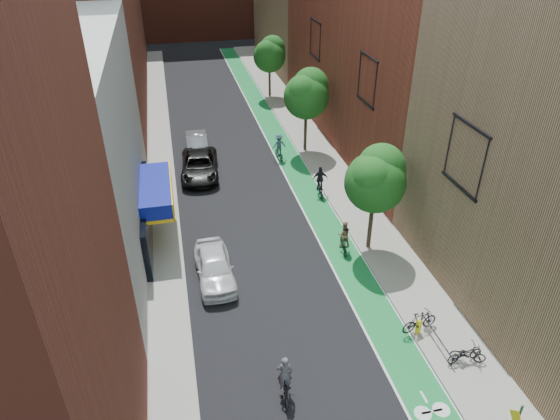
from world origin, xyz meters
TOP-DOWN VIEW (x-y plane):
  - ground at (0.00, 0.00)m, footprint 160.00×160.00m
  - bike_lane at (4.00, 26.00)m, footprint 2.00×68.00m
  - sidewalk_left at (-6.00, 26.00)m, footprint 2.00×68.00m
  - sidewalk_right at (6.50, 26.00)m, footprint 3.00×68.00m
  - building_left_white at (-11.00, 14.00)m, footprint 8.00×20.00m
  - building_right_mid_red at (12.00, 26.00)m, footprint 8.00×28.00m
  - tree_near at (5.65, 10.02)m, footprint 3.40×3.36m
  - tree_mid at (5.65, 24.02)m, footprint 3.55×3.53m
  - tree_far at (5.65, 38.02)m, footprint 3.30×3.25m
  - parked_car_white at (-3.44, 9.20)m, footprint 2.01×4.75m
  - parked_car_black at (-3.15, 21.57)m, footprint 3.13×5.96m
  - parked_car_silver at (-3.00, 25.47)m, footprint 1.78×4.80m
  - cyclist_lead at (-1.52, 1.08)m, footprint 0.96×1.99m
  - cyclist_lane_near at (4.10, 10.10)m, footprint 0.84×1.81m
  - cyclist_lane_mid at (4.70, 16.75)m, footprint 1.08×1.81m
  - cyclist_lane_far at (3.20, 23.00)m, footprint 1.21×1.73m
  - parked_bike_near at (6.62, 0.95)m, footprint 1.61×1.09m
  - parked_bike_mid at (5.40, 3.12)m, footprint 1.91×0.81m
  - parked_bike_far at (6.48, 0.98)m, footprint 1.71×0.70m
  - fire_hydrant at (5.30, 2.99)m, footprint 0.27×0.27m

SIDE VIEW (x-z plane):
  - ground at x=0.00m, z-range 0.00..0.00m
  - bike_lane at x=4.00m, z-range 0.00..0.01m
  - sidewalk_left at x=-6.00m, z-range 0.00..0.15m
  - sidewalk_right at x=6.50m, z-range 0.00..0.15m
  - parked_bike_near at x=6.62m, z-range 0.15..0.95m
  - fire_hydrant at x=5.30m, z-range 0.17..0.94m
  - parked_bike_far at x=6.48m, z-range 0.15..1.03m
  - cyclist_lead at x=-1.52m, z-range -0.35..1.74m
  - parked_bike_mid at x=5.40m, z-range 0.15..1.26m
  - parked_car_silver at x=-3.00m, z-range 0.00..1.57m
  - cyclist_lane_near at x=4.10m, z-range -0.17..1.76m
  - parked_car_black at x=-3.15m, z-range 0.00..1.60m
  - parked_car_white at x=-3.44m, z-range 0.00..1.60m
  - cyclist_lane_mid at x=4.70m, z-range -0.25..1.86m
  - cyclist_lane_far at x=3.20m, z-range -0.10..1.99m
  - tree_far at x=5.65m, z-range 1.40..7.60m
  - tree_near at x=5.65m, z-range 1.45..7.87m
  - tree_mid at x=5.65m, z-range 1.52..8.26m
  - building_left_white at x=-11.00m, z-range 0.00..12.00m
  - building_right_mid_red at x=12.00m, z-range 0.00..22.00m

